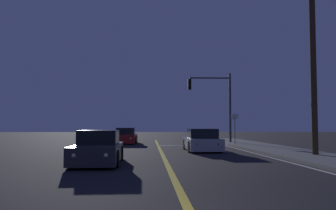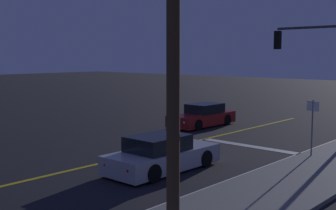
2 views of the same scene
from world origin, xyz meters
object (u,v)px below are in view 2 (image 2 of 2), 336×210
at_px(utility_pole_right, 173,28).
at_px(street_sign_corner, 312,120).
at_px(traffic_signal_near_right, 320,62).
at_px(car_distant_tail_silver, 162,155).
at_px(car_side_waiting_red, 203,116).

height_order(utility_pole_right, street_sign_corner, utility_pole_right).
bearing_deg(utility_pole_right, traffic_signal_near_right, 100.34).
relative_size(utility_pole_right, street_sign_corner, 3.79).
relative_size(car_distant_tail_silver, car_side_waiting_red, 1.01).
bearing_deg(traffic_signal_near_right, car_distant_tail_silver, 73.75).
distance_m(car_distant_tail_silver, utility_pole_right, 7.97).
distance_m(car_distant_tail_silver, car_side_waiting_red, 10.57).
relative_size(traffic_signal_near_right, street_sign_corner, 2.44).
height_order(car_distant_tail_silver, car_side_waiting_red, same).
height_order(traffic_signal_near_right, utility_pole_right, utility_pole_right).
bearing_deg(traffic_signal_near_right, car_side_waiting_red, -7.46).
relative_size(car_distant_tail_silver, utility_pole_right, 0.51).
bearing_deg(car_side_waiting_red, car_distant_tail_silver, 119.82).
height_order(car_distant_tail_silver, street_sign_corner, street_sign_corner).
xyz_separation_m(car_distant_tail_silver, traffic_signal_near_right, (2.40, 8.23, 3.37)).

